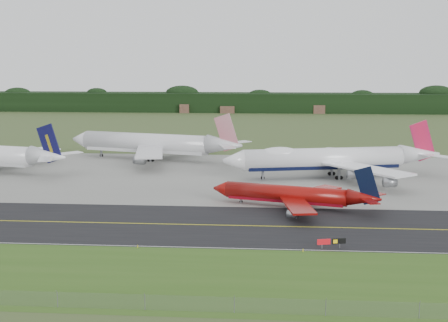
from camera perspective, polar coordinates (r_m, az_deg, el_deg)
ground at (r=130.46m, az=4.90°, el=-5.51°), size 600.00×600.00×0.00m
grass_verge at (r=97.02m, az=5.03°, el=-10.78°), size 400.00×30.00×0.01m
taxiway at (r=126.59m, az=4.91°, el=-5.97°), size 400.00×32.00×0.02m
apron at (r=180.25m, az=4.80°, el=-1.38°), size 400.00×78.00×0.01m
taxiway_centreline at (r=126.59m, az=4.91°, el=-5.96°), size 400.00×0.40×0.00m
taxiway_edge_line at (r=111.70m, az=4.96°, el=-8.05°), size 400.00×0.25×0.00m
perimeter_fence at (r=84.50m, az=5.12°, el=-13.10°), size 320.00×0.10×320.00m
horizon_treeline at (r=400.89m, az=4.67°, el=5.26°), size 700.00×25.00×12.00m
jet_ba_747 at (r=179.05m, az=9.76°, el=0.22°), size 63.36×51.57×16.08m
jet_red_737 at (r=142.08m, az=6.48°, el=-3.10°), size 38.48×30.67×10.56m
jet_star_tail at (r=208.88m, az=-6.39°, el=1.57°), size 61.43×50.32×16.41m
taxiway_sign at (r=113.20m, az=9.79°, el=-7.27°), size 5.16×1.49×1.76m
edge_marker_left at (r=113.20m, az=-7.91°, el=-7.75°), size 0.16×0.16×0.50m
edge_marker_center at (r=110.82m, az=7.24°, el=-8.11°), size 0.16×0.16×0.50m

